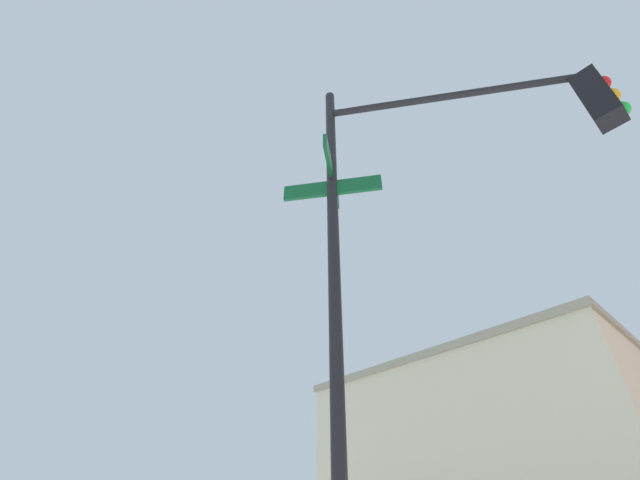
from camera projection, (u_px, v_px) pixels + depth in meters
traffic_signal_near at (459, 179)px, 4.20m from camera, size 3.11×2.46×6.30m
building_stucco at (530, 468)px, 23.56m from camera, size 16.60×19.71×9.19m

